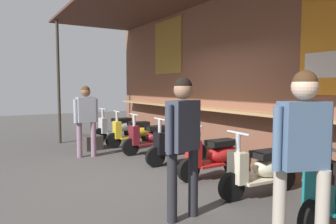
{
  "coord_description": "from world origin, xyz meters",
  "views": [
    {
      "loc": [
        4.86,
        -2.47,
        1.59
      ],
      "look_at": [
        -0.73,
        0.91,
        1.07
      ],
      "focal_mm": 33.75,
      "sensor_mm": 36.0,
      "label": 1
    }
  ],
  "objects_px": {
    "scooter_maroon": "(153,137)",
    "scooter_yellow": "(134,132)",
    "scooter_silver": "(118,127)",
    "shopper_passing": "(183,132)",
    "scooter_black": "(181,145)",
    "merchandise_crate": "(91,142)",
    "scooter_red": "(216,155)",
    "shopper_with_handbag": "(304,145)",
    "scooter_cream": "(263,169)",
    "shopper_browsing": "(86,114)"
  },
  "relations": [
    {
      "from": "shopper_passing",
      "to": "merchandise_crate",
      "type": "xyz_separation_m",
      "value": [
        -4.76,
        0.36,
        -0.88
      ]
    },
    {
      "from": "scooter_cream",
      "to": "shopper_browsing",
      "type": "distance_m",
      "value": 4.16
    },
    {
      "from": "scooter_maroon",
      "to": "scooter_red",
      "type": "bearing_deg",
      "value": 91.75
    },
    {
      "from": "scooter_red",
      "to": "merchandise_crate",
      "type": "distance_m",
      "value": 3.76
    },
    {
      "from": "scooter_red",
      "to": "shopper_passing",
      "type": "bearing_deg",
      "value": 38.38
    },
    {
      "from": "scooter_yellow",
      "to": "scooter_red",
      "type": "bearing_deg",
      "value": 93.93
    },
    {
      "from": "scooter_yellow",
      "to": "scooter_red",
      "type": "relative_size",
      "value": 1.0
    },
    {
      "from": "scooter_maroon",
      "to": "scooter_red",
      "type": "height_order",
      "value": "same"
    },
    {
      "from": "scooter_yellow",
      "to": "shopper_with_handbag",
      "type": "relative_size",
      "value": 0.81
    },
    {
      "from": "scooter_yellow",
      "to": "scooter_cream",
      "type": "bearing_deg",
      "value": 93.93
    },
    {
      "from": "shopper_passing",
      "to": "scooter_maroon",
      "type": "bearing_deg",
      "value": -40.23
    },
    {
      "from": "scooter_black",
      "to": "scooter_yellow",
      "type": "bearing_deg",
      "value": -87.17
    },
    {
      "from": "scooter_black",
      "to": "merchandise_crate",
      "type": "height_order",
      "value": "scooter_black"
    },
    {
      "from": "scooter_silver",
      "to": "shopper_browsing",
      "type": "distance_m",
      "value": 2.37
    },
    {
      "from": "scooter_cream",
      "to": "shopper_passing",
      "type": "height_order",
      "value": "shopper_passing"
    },
    {
      "from": "scooter_red",
      "to": "scooter_maroon",
      "type": "bearing_deg",
      "value": -89.97
    },
    {
      "from": "scooter_silver",
      "to": "scooter_red",
      "type": "bearing_deg",
      "value": 85.64
    },
    {
      "from": "shopper_browsing",
      "to": "shopper_passing",
      "type": "xyz_separation_m",
      "value": [
        3.93,
        -0.01,
        0.07
      ]
    },
    {
      "from": "scooter_yellow",
      "to": "scooter_black",
      "type": "relative_size",
      "value": 1.0
    },
    {
      "from": "scooter_yellow",
      "to": "merchandise_crate",
      "type": "relative_size",
      "value": 2.56
    },
    {
      "from": "scooter_maroon",
      "to": "scooter_yellow",
      "type": "bearing_deg",
      "value": -88.25
    },
    {
      "from": "merchandise_crate",
      "to": "shopper_passing",
      "type": "bearing_deg",
      "value": -4.35
    },
    {
      "from": "scooter_cream",
      "to": "shopper_browsing",
      "type": "relative_size",
      "value": 0.87
    },
    {
      "from": "scooter_silver",
      "to": "scooter_maroon",
      "type": "height_order",
      "value": "same"
    },
    {
      "from": "scooter_silver",
      "to": "scooter_red",
      "type": "relative_size",
      "value": 1.0
    },
    {
      "from": "scooter_silver",
      "to": "scooter_maroon",
      "type": "bearing_deg",
      "value": 85.64
    },
    {
      "from": "scooter_cream",
      "to": "shopper_with_handbag",
      "type": "xyz_separation_m",
      "value": [
        1.41,
        -1.06,
        0.68
      ]
    },
    {
      "from": "scooter_black",
      "to": "shopper_browsing",
      "type": "xyz_separation_m",
      "value": [
        -1.63,
        -1.48,
        0.6
      ]
    },
    {
      "from": "scooter_silver",
      "to": "shopper_passing",
      "type": "xyz_separation_m",
      "value": [
        5.69,
        -1.48,
        0.67
      ]
    },
    {
      "from": "scooter_silver",
      "to": "shopper_with_handbag",
      "type": "xyz_separation_m",
      "value": [
        7.0,
        -1.06,
        0.68
      ]
    },
    {
      "from": "shopper_passing",
      "to": "shopper_browsing",
      "type": "bearing_deg",
      "value": -17.38
    },
    {
      "from": "scooter_black",
      "to": "scooter_red",
      "type": "relative_size",
      "value": 1.0
    },
    {
      "from": "shopper_browsing",
      "to": "scooter_red",
      "type": "bearing_deg",
      "value": -153.57
    },
    {
      "from": "scooter_silver",
      "to": "shopper_with_handbag",
      "type": "distance_m",
      "value": 7.11
    },
    {
      "from": "shopper_browsing",
      "to": "scooter_cream",
      "type": "bearing_deg",
      "value": -160.71
    },
    {
      "from": "scooter_maroon",
      "to": "scooter_silver",
      "type": "bearing_deg",
      "value": -88.25
    },
    {
      "from": "scooter_cream",
      "to": "shopper_browsing",
      "type": "xyz_separation_m",
      "value": [
        -3.84,
        -1.48,
        0.6
      ]
    },
    {
      "from": "scooter_cream",
      "to": "scooter_yellow",
      "type": "bearing_deg",
      "value": -85.95
    },
    {
      "from": "scooter_black",
      "to": "scooter_cream",
      "type": "distance_m",
      "value": 2.21
    },
    {
      "from": "scooter_maroon",
      "to": "shopper_with_handbag",
      "type": "distance_m",
      "value": 4.98
    },
    {
      "from": "scooter_cream",
      "to": "merchandise_crate",
      "type": "bearing_deg",
      "value": -72.43
    },
    {
      "from": "scooter_maroon",
      "to": "shopper_browsing",
      "type": "height_order",
      "value": "shopper_browsing"
    },
    {
      "from": "shopper_browsing",
      "to": "merchandise_crate",
      "type": "height_order",
      "value": "shopper_browsing"
    },
    {
      "from": "scooter_yellow",
      "to": "shopper_passing",
      "type": "distance_m",
      "value": 4.82
    },
    {
      "from": "shopper_browsing",
      "to": "scooter_yellow",
      "type": "bearing_deg",
      "value": -69.54
    },
    {
      "from": "shopper_browsing",
      "to": "shopper_with_handbag",
      "type": "bearing_deg",
      "value": -177.19
    },
    {
      "from": "scooter_yellow",
      "to": "shopper_browsing",
      "type": "relative_size",
      "value": 0.87
    },
    {
      "from": "scooter_yellow",
      "to": "scooter_maroon",
      "type": "xyz_separation_m",
      "value": [
        1.03,
        0.0,
        0.0
      ]
    },
    {
      "from": "scooter_silver",
      "to": "scooter_black",
      "type": "relative_size",
      "value": 1.0
    },
    {
      "from": "scooter_yellow",
      "to": "shopper_with_handbag",
      "type": "distance_m",
      "value": 5.99
    }
  ]
}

